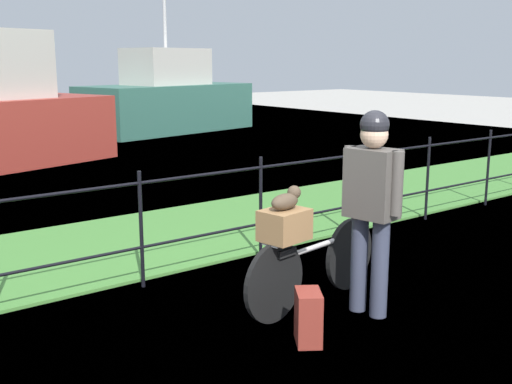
{
  "coord_description": "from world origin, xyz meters",
  "views": [
    {
      "loc": [
        -3.24,
        -3.01,
        2.06
      ],
      "look_at": [
        0.14,
        1.39,
        0.9
      ],
      "focal_mm": 44.18,
      "sensor_mm": 36.0,
      "label": 1
    }
  ],
  "objects_px": {
    "wooden_crate": "(285,225)",
    "cyclist_person": "(372,195)",
    "bicycle_main": "(313,266)",
    "terrier_dog": "(287,200)",
    "moored_boat_far": "(167,100)",
    "backpack_on_paving": "(308,317)"
  },
  "relations": [
    {
      "from": "cyclist_person",
      "to": "backpack_on_paving",
      "type": "distance_m",
      "value": 1.12
    },
    {
      "from": "cyclist_person",
      "to": "wooden_crate",
      "type": "bearing_deg",
      "value": 149.94
    },
    {
      "from": "cyclist_person",
      "to": "backpack_on_paving",
      "type": "height_order",
      "value": "cyclist_person"
    },
    {
      "from": "cyclist_person",
      "to": "backpack_on_paving",
      "type": "bearing_deg",
      "value": -171.51
    },
    {
      "from": "terrier_dog",
      "to": "moored_boat_far",
      "type": "xyz_separation_m",
      "value": [
        6.17,
        12.71,
        -0.07
      ]
    },
    {
      "from": "cyclist_person",
      "to": "moored_boat_far",
      "type": "relative_size",
      "value": 0.31
    },
    {
      "from": "terrier_dog",
      "to": "backpack_on_paving",
      "type": "bearing_deg",
      "value": -111.19
    },
    {
      "from": "terrier_dog",
      "to": "backpack_on_paving",
      "type": "xyz_separation_m",
      "value": [
        -0.18,
        -0.48,
        -0.78
      ]
    },
    {
      "from": "wooden_crate",
      "to": "cyclist_person",
      "type": "height_order",
      "value": "cyclist_person"
    },
    {
      "from": "wooden_crate",
      "to": "cyclist_person",
      "type": "bearing_deg",
      "value": -30.06
    },
    {
      "from": "wooden_crate",
      "to": "backpack_on_paving",
      "type": "relative_size",
      "value": 0.92
    },
    {
      "from": "bicycle_main",
      "to": "terrier_dog",
      "type": "bearing_deg",
      "value": -170.71
    },
    {
      "from": "bicycle_main",
      "to": "wooden_crate",
      "type": "bearing_deg",
      "value": -170.71
    },
    {
      "from": "bicycle_main",
      "to": "terrier_dog",
      "type": "distance_m",
      "value": 0.73
    },
    {
      "from": "wooden_crate",
      "to": "moored_boat_far",
      "type": "distance_m",
      "value": 14.15
    },
    {
      "from": "bicycle_main",
      "to": "backpack_on_paving",
      "type": "xyz_separation_m",
      "value": [
        -0.53,
        -0.53,
        -0.15
      ]
    },
    {
      "from": "cyclist_person",
      "to": "terrier_dog",
      "type": "bearing_deg",
      "value": 148.64
    },
    {
      "from": "backpack_on_paving",
      "to": "moored_boat_far",
      "type": "distance_m",
      "value": 14.66
    },
    {
      "from": "wooden_crate",
      "to": "backpack_on_paving",
      "type": "distance_m",
      "value": 0.77
    },
    {
      "from": "terrier_dog",
      "to": "cyclist_person",
      "type": "height_order",
      "value": "cyclist_person"
    },
    {
      "from": "terrier_dog",
      "to": "moored_boat_far",
      "type": "height_order",
      "value": "moored_boat_far"
    },
    {
      "from": "terrier_dog",
      "to": "backpack_on_paving",
      "type": "distance_m",
      "value": 0.93
    }
  ]
}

